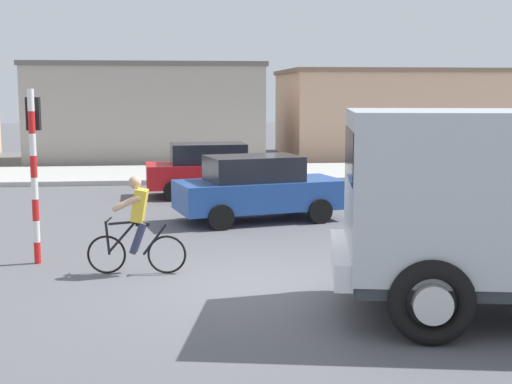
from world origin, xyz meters
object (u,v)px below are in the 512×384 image
Objects in this scene: car_far_side at (212,169)px; pedestrian_near_kerb at (365,168)px; cyclist at (137,225)px; traffic_light_pole at (34,152)px; car_red_near at (258,188)px; car_white_mid at (446,176)px.

car_far_side is 2.53× the size of pedestrian_near_kerb.
cyclist is 2.46m from traffic_light_pole.
cyclist is 1.06× the size of pedestrian_near_kerb.
pedestrian_near_kerb is at bearing 45.52° from car_red_near.
pedestrian_near_kerb is (8.23, 7.53, -1.22)m from traffic_light_pole.
car_far_side is at bearing 102.08° from car_red_near.
traffic_light_pole is (-1.88, 1.04, 1.20)m from cyclist.
car_red_near is at bearing -161.00° from car_white_mid.
pedestrian_near_kerb reaches higher than car_white_mid.
car_white_mid is 2.48× the size of pedestrian_near_kerb.
car_far_side is at bearing 159.99° from car_white_mid.
traffic_light_pole reaches higher than cyclist.
traffic_light_pole is 0.75× the size of car_red_near.
traffic_light_pole is 0.78× the size of car_far_side.
traffic_light_pole is 11.22m from pedestrian_near_kerb.
car_red_near is 5.26m from pedestrian_near_kerb.
car_red_near and car_white_mid have the same top height.
cyclist reaches higher than car_red_near.
car_white_mid is 0.98× the size of car_far_side.
car_white_mid is at bearing 19.00° from car_red_near.
car_white_mid is at bearing -45.36° from pedestrian_near_kerb.
traffic_light_pole reaches higher than pedestrian_near_kerb.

